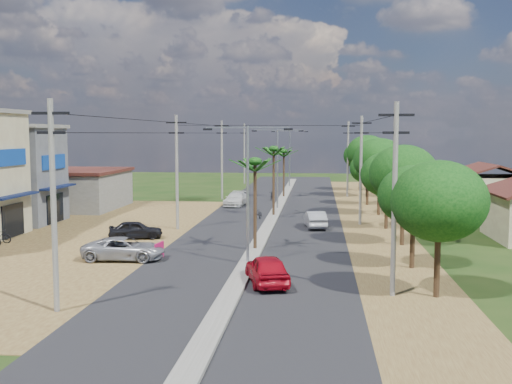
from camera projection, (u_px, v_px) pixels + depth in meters
ground at (248, 265)px, 34.62m from camera, size 160.00×160.00×0.00m
road at (269, 225)px, 49.46m from camera, size 12.00×110.00×0.04m
median at (272, 219)px, 52.42m from camera, size 1.00×90.00×0.18m
dirt_lot_west at (59, 236)px, 44.08m from camera, size 18.00×46.00×0.04m
dirt_shoulder_east at (373, 227)px, 48.59m from camera, size 5.00×90.00×0.03m
shophouse_grey at (8, 174)px, 50.33m from camera, size 9.00×6.40×8.30m
low_shed at (69, 189)px, 60.34m from camera, size 10.40×10.40×3.95m
house_east_far at (488, 185)px, 59.93m from camera, size 7.60×7.50×4.60m
tree_east_a at (439, 201)px, 27.26m from camera, size 4.40×4.40×6.37m
tree_east_b at (414, 196)px, 33.25m from camera, size 4.00×4.00×5.83m
tree_east_c at (404, 174)px, 40.07m from camera, size 4.60×4.60×6.83m
tree_east_d at (387, 175)px, 47.08m from camera, size 4.20×4.20×6.13m
tree_east_e at (380, 160)px, 54.90m from camera, size 4.80×4.80×7.14m
tree_east_f at (368, 168)px, 62.98m from camera, size 3.80×3.80×5.52m
tree_east_g at (368, 153)px, 70.71m from camera, size 5.00×5.00×7.38m
tree_east_h at (360, 156)px, 78.71m from camera, size 4.40×4.40×6.52m
palm_median_near at (255, 165)px, 38.03m from camera, size 2.00×2.00×6.15m
palm_median_mid at (274, 152)px, 53.83m from camera, size 2.00×2.00×6.55m
palm_median_far at (284, 153)px, 69.73m from camera, size 2.00×2.00×5.85m
streetlight_near at (248, 182)px, 34.15m from camera, size 5.10×0.18×8.00m
streetlight_mid at (277, 162)px, 58.89m from camera, size 5.10×0.18×8.00m
streetlight_far at (290, 153)px, 83.64m from camera, size 5.10×0.18×8.00m
utility_pole_w_a at (53, 201)px, 24.97m from camera, size 1.60×0.24×9.00m
utility_pole_w_b at (177, 169)px, 46.75m from camera, size 1.60×0.24×9.00m
utility_pole_w_c at (222, 158)px, 68.53m from camera, size 1.60×0.24×9.00m
utility_pole_w_d at (244, 152)px, 89.31m from camera, size 1.60×0.24×9.00m
utility_pole_e_a at (395, 195)px, 27.44m from camera, size 1.60×0.24×9.00m
utility_pole_e_b at (361, 168)px, 49.21m from camera, size 1.60×0.24×9.00m
utility_pole_e_c at (348, 157)px, 70.99m from camera, size 1.60×0.24×9.00m
car_red_near at (267, 270)px, 29.94m from camera, size 2.86×4.73×1.50m
car_silver_mid at (315, 220)px, 47.82m from camera, size 2.03×4.31×1.37m
car_white_far at (236, 199)px, 62.41m from camera, size 2.35×4.96×1.40m
car_parked_silver at (124, 249)px, 35.68m from camera, size 4.96×2.49×1.35m
car_parked_dark at (136, 230)px, 42.91m from camera, size 4.05×2.42×1.29m
moto_rider_east at (267, 281)px, 29.04m from camera, size 0.74×1.63×0.82m
moto_rider_west_a at (258, 215)px, 52.34m from camera, size 1.05×1.91×0.95m
moto_rider_west_b at (272, 196)px, 67.44m from camera, size 0.51×1.68×1.00m
roadside_sign at (159, 251)px, 36.10m from camera, size 0.26×1.21×1.01m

